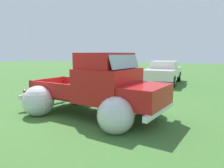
{
  "coord_description": "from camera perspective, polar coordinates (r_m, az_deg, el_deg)",
  "views": [
    {
      "loc": [
        3.1,
        -5.69,
        1.89
      ],
      "look_at": [
        0.0,
        1.69,
        0.74
      ],
      "focal_mm": 33.78,
      "sensor_mm": 36.0,
      "label": 1
    }
  ],
  "objects": [
    {
      "name": "ground_plane",
      "position": [
        6.75,
        -5.61,
        -8.14
      ],
      "size": [
        80.0,
        80.0,
        0.0
      ],
      "primitive_type": "plane",
      "color": "#3D6B2D"
    },
    {
      "name": "vintage_pickup_truck",
      "position": [
        6.35,
        -2.94,
        -2.12
      ],
      "size": [
        4.87,
        3.34,
        1.96
      ],
      "rotation": [
        0.0,
        0.0,
        -0.17
      ],
      "color": "black",
      "rests_on": "ground"
    },
    {
      "name": "show_car_0",
      "position": [
        15.64,
        1.06,
        4.09
      ],
      "size": [
        2.13,
        4.53,
        1.43
      ],
      "rotation": [
        0.0,
        0.0,
        -1.65
      ],
      "color": "black",
      "rests_on": "ground"
    },
    {
      "name": "show_car_1",
      "position": [
        13.97,
        13.77,
        3.38
      ],
      "size": [
        1.91,
        4.47,
        1.43
      ],
      "rotation": [
        0.0,
        0.0,
        -1.58
      ],
      "color": "black",
      "rests_on": "ground"
    },
    {
      "name": "spectator_0",
      "position": [
        13.57,
        -7.59,
        4.22
      ],
      "size": [
        0.5,
        0.47,
        1.71
      ],
      "rotation": [
        0.0,
        0.0,
        4.18
      ],
      "color": "navy",
      "rests_on": "ground"
    },
    {
      "name": "lane_cone_0",
      "position": [
        8.62,
        -1.57,
        -2.39
      ],
      "size": [
        0.36,
        0.36,
        0.63
      ],
      "color": "black",
      "rests_on": "ground"
    },
    {
      "name": "lane_cone_1",
      "position": [
        9.36,
        -1.75,
        -1.56
      ],
      "size": [
        0.36,
        0.36,
        0.63
      ],
      "color": "black",
      "rests_on": "ground"
    }
  ]
}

